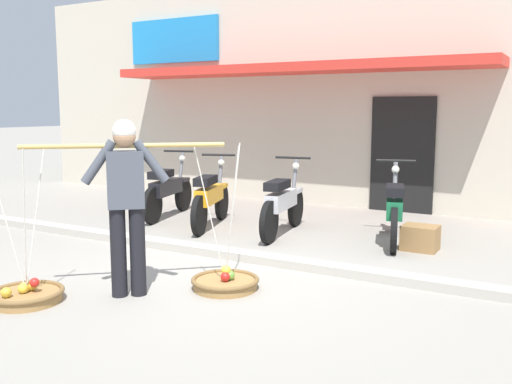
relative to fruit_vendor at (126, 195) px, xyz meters
The scene contains 11 objects.
ground_plane 1.40m from the fruit_vendor, 77.17° to the left, with size 90.00×90.00×0.00m, color gray.
sidewalk_curb 1.93m from the fruit_vendor, 82.43° to the left, with size 20.00×0.24×0.10m, color #AEA89C.
fruit_vendor is the anchor object (origin of this frame).
fruit_basket_left_side 1.30m from the fruit_vendor, 138.12° to the right, with size 0.69×0.69×1.45m.
fruit_basket_right_side 1.31m from the fruit_vendor, 41.82° to the left, with size 0.69×0.69×1.45m.
motorcycle_nearest_shop 4.08m from the fruit_vendor, 123.06° to the left, with size 0.63×1.79×1.09m.
motorcycle_second_in_row 3.30m from the fruit_vendor, 110.23° to the left, with size 0.72×1.75×1.09m.
motorcycle_third_in_row 3.19m from the fruit_vendor, 89.00° to the left, with size 0.54×1.81×1.09m.
motorcycle_end_of_row 3.82m from the fruit_vendor, 65.28° to the left, with size 0.68×1.77×1.09m.
storefront_building 8.46m from the fruit_vendor, 96.47° to the left, with size 13.00×6.00×4.20m.
wooden_crate 3.87m from the fruit_vendor, 58.10° to the left, with size 0.44×0.36×0.32m, color olive.
Camera 1 is at (3.50, -5.03, 1.79)m, focal length 40.26 mm.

